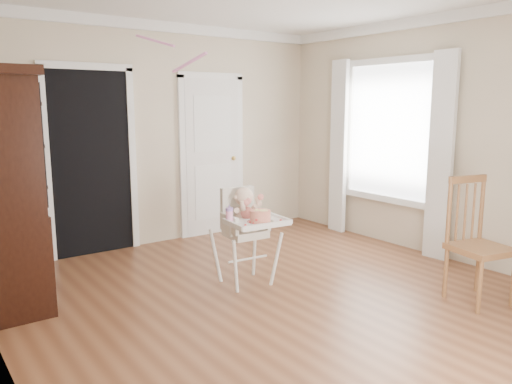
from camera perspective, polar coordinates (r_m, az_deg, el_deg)
floor at (r=4.54m, az=4.01°, el=-12.37°), size 5.00×5.00×0.00m
wall_back at (r=6.32m, az=-10.67°, el=6.43°), size 4.50×0.00×4.50m
wall_right at (r=5.92m, az=21.18°, el=5.70°), size 0.00×5.00×5.00m
doorway at (r=6.00m, az=-18.32°, el=3.60°), size 1.06×0.05×2.22m
closet_door at (r=6.66m, az=-5.03°, el=3.93°), size 0.96×0.09×2.13m
window_right at (r=6.33m, az=14.69°, el=5.71°), size 0.13×1.84×2.30m
high_chair at (r=4.78m, az=-1.19°, el=-3.76°), size 0.59×0.72×0.95m
baby at (r=4.77m, az=-1.32°, el=-2.06°), size 0.28×0.22×0.43m
cake at (r=4.55m, az=0.51°, el=-2.79°), size 0.25×0.25×0.11m
sippy_cup at (r=4.57m, az=-3.07°, el=-2.56°), size 0.07×0.07×0.17m
china_cabinet at (r=4.75m, az=-26.83°, el=0.26°), size 0.53×1.20×2.02m
dining_chair at (r=4.80m, az=24.03°, el=-5.49°), size 0.54×0.54×1.10m
streamer at (r=4.97m, az=-11.48°, el=16.59°), size 0.19×0.47×0.15m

